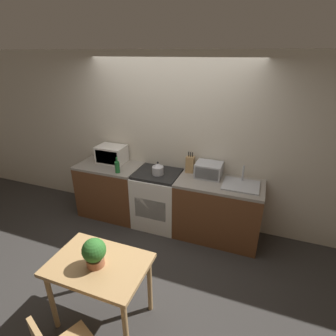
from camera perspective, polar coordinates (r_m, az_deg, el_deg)
ground_plane at (r=3.88m, az=-4.75°, el=-17.44°), size 16.00×16.00×0.00m
wall_back at (r=4.05m, az=0.70°, el=5.83°), size 10.00×0.06×2.60m
counter_left_run at (r=4.51m, az=-12.25°, el=-4.58°), size 1.01×0.62×0.90m
counter_right_run at (r=3.93m, az=10.75°, el=-8.99°), size 1.20×0.62×0.90m
stove_range at (r=4.15m, az=-2.22°, el=-6.69°), size 0.68×0.62×0.90m
kettle at (r=3.85m, az=-2.23°, el=-0.18°), size 0.17×0.17×0.20m
microwave at (r=4.36m, az=-12.18°, el=2.95°), size 0.45×0.33×0.27m
bottle at (r=3.97m, az=-10.98°, el=0.27°), size 0.07×0.07×0.24m
knife_block at (r=3.92m, az=4.84°, el=0.81°), size 0.12×0.10×0.32m
toaster_oven at (r=3.81m, az=8.86°, el=-0.43°), size 0.37×0.30×0.21m
sink_basin at (r=3.68m, az=15.62°, el=-3.55°), size 0.48×0.41×0.24m
dining_table at (r=2.78m, az=-14.71°, el=-20.95°), size 0.93×0.63×0.74m
potted_plant at (r=2.60m, az=-15.77°, el=-17.20°), size 0.22×0.22×0.28m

